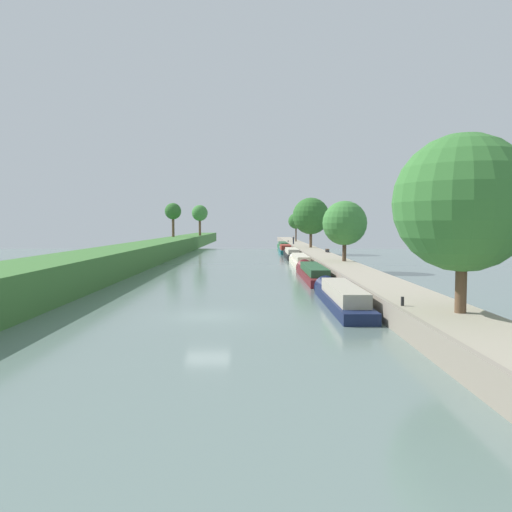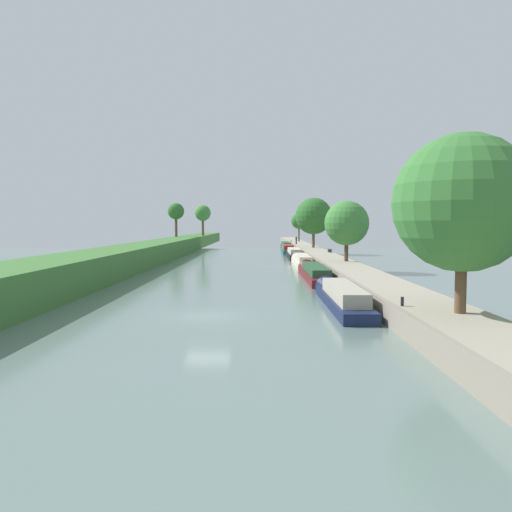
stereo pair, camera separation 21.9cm
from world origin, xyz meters
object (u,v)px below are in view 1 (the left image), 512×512
Objects in this scene: person_walking at (296,240)px; mooring_bollard_far at (290,241)px; narrowboat_maroon at (314,273)px; park_bench at (330,250)px; narrowboat_black at (294,254)px; narrowboat_green at (285,246)px; narrowboat_cream at (302,261)px; narrowboat_teal at (287,250)px; mooring_bollard_near at (405,301)px; narrowboat_navy at (342,296)px.

person_walking is 3.69× the size of mooring_bollard_far.
mooring_bollard_far reaches higher than narrowboat_maroon.
park_bench is (2.72, -29.49, -0.53)m from person_walking.
narrowboat_black is 0.77× the size of narrowboat_green.
person_walking is 29.62m from park_bench.
narrowboat_cream is 1.44× the size of narrowboat_teal.
narrowboat_black is at bearing 91.88° from mooring_bollard_near.
person_walking is at bearing 86.92° from narrowboat_cream.
narrowboat_cream is 39.02m from mooring_bollard_near.
mooring_bollard_near is at bearing -88.12° from narrowboat_black.
narrowboat_black reaches higher than narrowboat_cream.
park_bench is at bearing 86.36° from mooring_bollard_near.
narrowboat_green reaches higher than narrowboat_cream.
narrowboat_teal is (-0.16, 59.36, 0.02)m from narrowboat_navy.
person_walking reaches higher than narrowboat_navy.
narrowboat_cream is 0.89× the size of narrowboat_green.
narrowboat_maroon is at bearing -89.78° from narrowboat_teal.
narrowboat_cream is at bearing -118.15° from park_bench.
mooring_bollard_near is (-0.33, -77.41, -0.65)m from person_walking.
person_walking is (2.15, 53.58, 1.50)m from narrowboat_maroon.
narrowboat_black is 28.68× the size of mooring_bollard_far.
mooring_bollard_far is at bearing 87.16° from narrowboat_black.
park_bench reaches higher than narrowboat_navy.
narrowboat_green is at bearing 91.14° from mooring_bollard_near.
narrowboat_green is at bearing -101.53° from mooring_bollard_far.
mooring_bollard_far is at bearing 88.71° from narrowboat_navy.
mooring_bollard_near is (1.61, -80.95, 0.78)m from narrowboat_green.
narrowboat_maroon is 9.54× the size of person_walking.
person_walking is at bearing 85.03° from narrowboat_black.
narrowboat_cream is at bearing 89.84° from narrowboat_navy.
narrowboat_teal is 10.88m from person_walking.
person_walking is at bearing 95.27° from park_bench.
mooring_bollard_near is at bearing -90.00° from mooring_bollard_far.
park_bench is (4.88, 40.40, 0.95)m from narrowboat_navy.
park_bench is (4.79, 8.96, 0.95)m from narrowboat_cream.
narrowboat_maroon is at bearing -92.30° from person_walking.
narrowboat_teal reaches higher than narrowboat_green.
narrowboat_maroon is 10.56× the size of park_bench.
narrowboat_maroon is 65.05m from mooring_bollard_far.
narrowboat_green is 80.97m from mooring_bollard_near.
narrowboat_cream is (0.08, 15.14, 0.03)m from narrowboat_maroon.
narrowboat_navy is 30.36× the size of mooring_bollard_near.
mooring_bollard_near is (1.82, -23.83, 0.86)m from narrowboat_maroon.
park_bench is at bearing 78.57° from narrowboat_maroon.
mooring_bollard_near is 48.02m from park_bench.
park_bench is at bearing -81.97° from narrowboat_green.
narrowboat_green is at bearing 89.79° from narrowboat_maroon.
person_walking is at bearing 89.76° from mooring_bollard_near.
mooring_bollard_near is 88.85m from mooring_bollard_far.
narrowboat_navy is 0.91× the size of narrowboat_cream.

